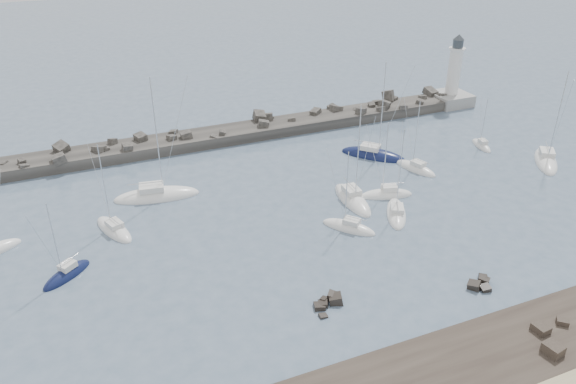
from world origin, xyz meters
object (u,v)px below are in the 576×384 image
object	(u,v)px
sailboat_3	(157,196)
sailboat_10	(546,161)
sailboat_7	(373,155)
sailboat_11	(481,146)
sailboat_4	(349,228)
lighthouse	(452,89)
sailboat_1	(114,230)
sailboat_6	(396,214)
sailboat_5	(352,200)
sailboat_9	(416,169)
sailboat_2	(67,275)
sailboat_8	(386,195)

from	to	relation	value
sailboat_3	sailboat_10	bearing A→B (deg)	-11.91
sailboat_7	sailboat_11	world-z (taller)	sailboat_7
sailboat_3	sailboat_4	xyz separation A→B (m)	(20.87, -17.81, -0.01)
lighthouse	sailboat_1	distance (m)	72.41
sailboat_4	sailboat_6	world-z (taller)	sailboat_6
sailboat_5	sailboat_7	size ratio (longest dim) A/B	0.92
sailboat_5	sailboat_9	size ratio (longest dim) A/B	1.32
sailboat_9	sailboat_4	bearing A→B (deg)	-147.74
sailboat_9	sailboat_10	world-z (taller)	sailboat_10
sailboat_1	sailboat_10	bearing A→B (deg)	-4.99
sailboat_2	sailboat_5	xyz separation A→B (m)	(37.60, 2.74, 0.01)
sailboat_3	sailboat_11	distance (m)	53.84
sailboat_4	sailboat_8	bearing A→B (deg)	31.96
sailboat_3	sailboat_11	bearing A→B (deg)	-3.78
lighthouse	sailboat_5	bearing A→B (deg)	-143.45
sailboat_1	sailboat_8	distance (m)	36.98
sailboat_5	sailboat_4	bearing A→B (deg)	-122.22
sailboat_4	sailboat_5	world-z (taller)	sailboat_5
sailboat_9	sailboat_11	xyz separation A→B (m)	(15.18, 3.11, 0.00)
sailboat_8	lighthouse	bearing A→B (deg)	41.23
sailboat_4	sailboat_11	world-z (taller)	sailboat_4
lighthouse	sailboat_5	world-z (taller)	sailboat_5
sailboat_4	sailboat_5	bearing A→B (deg)	57.78
sailboat_4	sailboat_6	size ratio (longest dim) A/B	0.90
sailboat_2	sailboat_10	distance (m)	71.88
sailboat_7	sailboat_6	bearing A→B (deg)	-111.03
sailboat_1	sailboat_4	distance (m)	29.73
lighthouse	sailboat_2	world-z (taller)	lighthouse
lighthouse	sailboat_2	distance (m)	80.82
sailboat_7	sailboat_9	distance (m)	7.68
sailboat_11	sailboat_6	bearing A→B (deg)	-151.78
lighthouse	sailboat_8	distance (m)	42.84
sailboat_2	sailboat_3	bearing A→B (deg)	48.26
lighthouse	sailboat_7	xyz separation A→B (m)	(-27.02, -15.81, -2.94)
sailboat_2	sailboat_7	size ratio (longest dim) A/B	0.62
lighthouse	sailboat_10	distance (m)	28.71
sailboat_6	sailboat_8	xyz separation A→B (m)	(1.53, 4.97, 0.02)
sailboat_6	sailboat_10	size ratio (longest dim) A/B	0.79
sailboat_6	lighthouse	bearing A→B (deg)	44.53
sailboat_2	sailboat_4	world-z (taller)	sailboat_4
sailboat_2	sailboat_11	size ratio (longest dim) A/B	1.15
sailboat_2	sailboat_4	bearing A→B (deg)	-5.79
lighthouse	sailboat_4	bearing A→B (deg)	-140.61
sailboat_10	sailboat_8	bearing A→B (deg)	179.53
sailboat_5	sailboat_7	world-z (taller)	sailboat_7
sailboat_8	sailboat_9	distance (m)	10.30
sailboat_3	sailboat_4	size ratio (longest dim) A/B	1.61
sailboat_5	sailboat_6	bearing A→B (deg)	-57.14
sailboat_1	sailboat_6	xyz separation A→B (m)	(35.04, -10.46, -0.00)
sailboat_1	sailboat_6	world-z (taller)	sailboat_6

